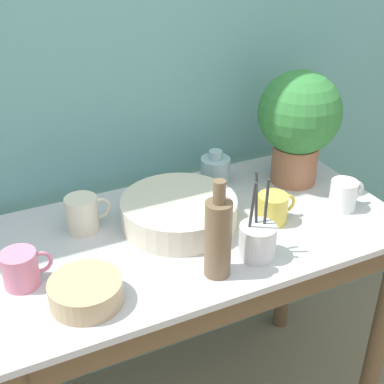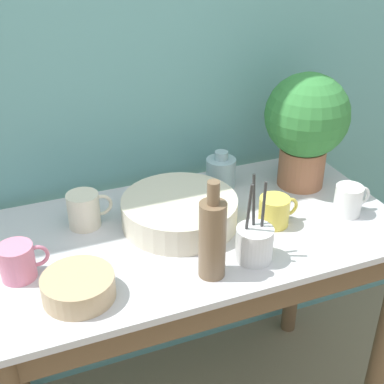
{
  "view_description": "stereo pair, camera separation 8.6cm",
  "coord_description": "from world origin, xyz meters",
  "px_view_note": "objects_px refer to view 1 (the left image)",
  "views": [
    {
      "loc": [
        -0.55,
        -0.83,
        1.64
      ],
      "look_at": [
        0.0,
        0.31,
        0.92
      ],
      "focal_mm": 50.0,
      "sensor_mm": 36.0,
      "label": 1
    },
    {
      "loc": [
        -0.47,
        -0.87,
        1.64
      ],
      "look_at": [
        0.0,
        0.31,
        0.92
      ],
      "focal_mm": 50.0,
      "sensor_mm": 36.0,
      "label": 2
    }
  ],
  "objects_px": {
    "potted_plant": "(299,120)",
    "mug_cream": "(83,214)",
    "bowl_wash_large": "(179,212)",
    "bottle_tall": "(218,237)",
    "mug_yellow": "(273,208)",
    "bottle_short": "(215,171)",
    "bowl_small_tan": "(86,292)",
    "mug_white": "(344,195)",
    "utensil_cup": "(257,240)",
    "mug_pink": "(21,269)"
  },
  "relations": [
    {
      "from": "mug_white",
      "to": "mug_cream",
      "type": "relative_size",
      "value": 0.9
    },
    {
      "from": "bottle_tall",
      "to": "mug_white",
      "type": "relative_size",
      "value": 2.26
    },
    {
      "from": "bowl_wash_large",
      "to": "bottle_tall",
      "type": "distance_m",
      "value": 0.26
    },
    {
      "from": "bowl_small_tan",
      "to": "potted_plant",
      "type": "bearing_deg",
      "value": 20.32
    },
    {
      "from": "utensil_cup",
      "to": "bottle_short",
      "type": "bearing_deg",
      "value": 77.9
    },
    {
      "from": "mug_white",
      "to": "utensil_cup",
      "type": "bearing_deg",
      "value": -165.15
    },
    {
      "from": "potted_plant",
      "to": "mug_yellow",
      "type": "bearing_deg",
      "value": -137.58
    },
    {
      "from": "potted_plant",
      "to": "utensil_cup",
      "type": "bearing_deg",
      "value": -137.03
    },
    {
      "from": "mug_pink",
      "to": "mug_white",
      "type": "bearing_deg",
      "value": -3.12
    },
    {
      "from": "bowl_wash_large",
      "to": "utensil_cup",
      "type": "height_order",
      "value": "utensil_cup"
    },
    {
      "from": "potted_plant",
      "to": "mug_cream",
      "type": "distance_m",
      "value": 0.72
    },
    {
      "from": "mug_yellow",
      "to": "bowl_small_tan",
      "type": "relative_size",
      "value": 0.7
    },
    {
      "from": "mug_yellow",
      "to": "mug_cream",
      "type": "bearing_deg",
      "value": 158.89
    },
    {
      "from": "bottle_short",
      "to": "mug_white",
      "type": "relative_size",
      "value": 1.03
    },
    {
      "from": "bowl_wash_large",
      "to": "bottle_short",
      "type": "relative_size",
      "value": 2.75
    },
    {
      "from": "potted_plant",
      "to": "mug_yellow",
      "type": "distance_m",
      "value": 0.32
    },
    {
      "from": "mug_cream",
      "to": "mug_pink",
      "type": "xyz_separation_m",
      "value": [
        -0.2,
        -0.17,
        -0.0
      ]
    },
    {
      "from": "mug_white",
      "to": "bowl_small_tan",
      "type": "distance_m",
      "value": 0.82
    },
    {
      "from": "mug_cream",
      "to": "mug_yellow",
      "type": "distance_m",
      "value": 0.54
    },
    {
      "from": "potted_plant",
      "to": "mug_pink",
      "type": "bearing_deg",
      "value": -169.97
    },
    {
      "from": "mug_cream",
      "to": "mug_pink",
      "type": "relative_size",
      "value": 1.06
    },
    {
      "from": "bowl_small_tan",
      "to": "bowl_wash_large",
      "type": "bearing_deg",
      "value": 32.48
    },
    {
      "from": "bottle_tall",
      "to": "bowl_small_tan",
      "type": "xyz_separation_m",
      "value": [
        -0.32,
        0.04,
        -0.08
      ]
    },
    {
      "from": "potted_plant",
      "to": "mug_cream",
      "type": "height_order",
      "value": "potted_plant"
    },
    {
      "from": "mug_yellow",
      "to": "mug_white",
      "type": "bearing_deg",
      "value": -7.33
    },
    {
      "from": "bottle_tall",
      "to": "utensil_cup",
      "type": "bearing_deg",
      "value": 8.64
    },
    {
      "from": "mug_white",
      "to": "bottle_short",
      "type": "bearing_deg",
      "value": 133.06
    },
    {
      "from": "potted_plant",
      "to": "bowl_wash_large",
      "type": "distance_m",
      "value": 0.49
    },
    {
      "from": "bowl_small_tan",
      "to": "bottle_short",
      "type": "bearing_deg",
      "value": 35.04
    },
    {
      "from": "bowl_wash_large",
      "to": "bottle_tall",
      "type": "bearing_deg",
      "value": -91.82
    },
    {
      "from": "mug_cream",
      "to": "mug_yellow",
      "type": "relative_size",
      "value": 1.07
    },
    {
      "from": "bottle_short",
      "to": "bottle_tall",
      "type": "bearing_deg",
      "value": -117.14
    },
    {
      "from": "bowl_wash_large",
      "to": "utensil_cup",
      "type": "xyz_separation_m",
      "value": [
        0.12,
        -0.23,
        0.01
      ]
    },
    {
      "from": "mug_yellow",
      "to": "utensil_cup",
      "type": "distance_m",
      "value": 0.18
    },
    {
      "from": "mug_yellow",
      "to": "utensil_cup",
      "type": "height_order",
      "value": "utensil_cup"
    },
    {
      "from": "bottle_short",
      "to": "mug_yellow",
      "type": "distance_m",
      "value": 0.27
    },
    {
      "from": "potted_plant",
      "to": "mug_pink",
      "type": "height_order",
      "value": "potted_plant"
    },
    {
      "from": "potted_plant",
      "to": "mug_cream",
      "type": "relative_size",
      "value": 2.85
    },
    {
      "from": "mug_cream",
      "to": "utensil_cup",
      "type": "distance_m",
      "value": 0.49
    },
    {
      "from": "bowl_wash_large",
      "to": "mug_yellow",
      "type": "xyz_separation_m",
      "value": [
        0.25,
        -0.1,
        0.0
      ]
    },
    {
      "from": "bowl_wash_large",
      "to": "mug_yellow",
      "type": "height_order",
      "value": "mug_yellow"
    },
    {
      "from": "bottle_short",
      "to": "mug_pink",
      "type": "xyz_separation_m",
      "value": [
        -0.66,
        -0.25,
        -0.0
      ]
    },
    {
      "from": "potted_plant",
      "to": "bowl_wash_large",
      "type": "bearing_deg",
      "value": -170.2
    },
    {
      "from": "potted_plant",
      "to": "mug_white",
      "type": "bearing_deg",
      "value": -81.07
    },
    {
      "from": "bottle_tall",
      "to": "utensil_cup",
      "type": "distance_m",
      "value": 0.14
    },
    {
      "from": "utensil_cup",
      "to": "mug_cream",
      "type": "bearing_deg",
      "value": 139.32
    },
    {
      "from": "bowl_wash_large",
      "to": "bottle_short",
      "type": "bearing_deg",
      "value": 38.89
    },
    {
      "from": "bottle_tall",
      "to": "bottle_short",
      "type": "bearing_deg",
      "value": 62.86
    },
    {
      "from": "bottle_short",
      "to": "mug_yellow",
      "type": "height_order",
      "value": "bottle_short"
    },
    {
      "from": "bottle_short",
      "to": "mug_pink",
      "type": "relative_size",
      "value": 0.98
    }
  ]
}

